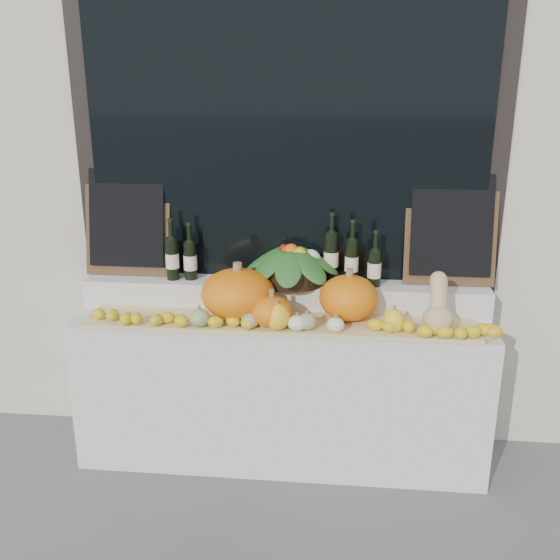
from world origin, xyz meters
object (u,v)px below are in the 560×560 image
object	(u,v)px
butternut_squash	(438,308)
wine_bottle_tall	(331,256)
pumpkin_right	(349,298)
pumpkin_left	(238,293)
produce_bowl	(291,263)

from	to	relation	value
butternut_squash	wine_bottle_tall	world-z (taller)	wine_bottle_tall
pumpkin_right	pumpkin_left	bearing A→B (deg)	-177.55
butternut_squash	produce_bowl	world-z (taller)	produce_bowl
butternut_squash	wine_bottle_tall	bearing A→B (deg)	148.64
produce_bowl	wine_bottle_tall	world-z (taller)	wine_bottle_tall
produce_bowl	wine_bottle_tall	distance (m)	0.23
butternut_squash	wine_bottle_tall	size ratio (longest dim) A/B	0.75
pumpkin_left	wine_bottle_tall	world-z (taller)	wine_bottle_tall
pumpkin_right	butternut_squash	bearing A→B (deg)	-12.94
pumpkin_left	pumpkin_right	bearing A→B (deg)	2.45
pumpkin_right	wine_bottle_tall	size ratio (longest dim) A/B	0.80
butternut_squash	produce_bowl	distance (m)	0.85
butternut_squash	produce_bowl	xyz separation A→B (m)	(-0.78, 0.30, 0.13)
produce_bowl	wine_bottle_tall	xyz separation A→B (m)	(0.22, 0.04, 0.04)
pumpkin_left	butternut_squash	xyz separation A→B (m)	(1.05, -0.08, -0.01)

